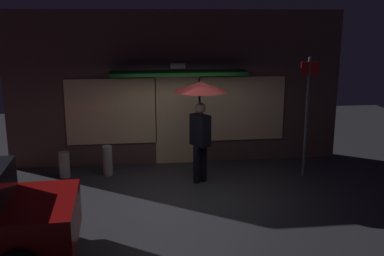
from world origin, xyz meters
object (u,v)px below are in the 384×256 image
(person_with_umbrella, at_px, (200,103))
(sidewalk_bollard_2, at_px, (64,165))
(sidewalk_bollard, at_px, (108,161))
(street_sign_post, at_px, (307,111))

(person_with_umbrella, height_order, sidewalk_bollard_2, person_with_umbrella)
(person_with_umbrella, height_order, sidewalk_bollard, person_with_umbrella)
(person_with_umbrella, bearing_deg, sidewalk_bollard_2, -133.69)
(street_sign_post, relative_size, sidewalk_bollard_2, 4.56)
(street_sign_post, bearing_deg, person_with_umbrella, -176.67)
(person_with_umbrella, height_order, street_sign_post, street_sign_post)
(sidewalk_bollard, bearing_deg, street_sign_post, -7.13)
(street_sign_post, distance_m, sidewalk_bollard, 4.69)
(sidewalk_bollard, xyz_separation_m, sidewalk_bollard_2, (-0.97, -0.04, -0.05))
(street_sign_post, xyz_separation_m, sidewalk_bollard, (-4.51, 0.56, -1.18))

